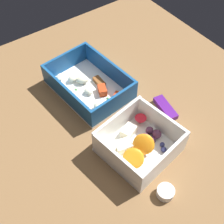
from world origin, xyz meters
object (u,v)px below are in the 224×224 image
(pasta_container, at_px, (89,86))
(candy_bar, at_px, (165,108))
(paper_cup_liner, at_px, (165,192))
(fruit_bowl, at_px, (138,143))

(pasta_container, xyz_separation_m, candy_bar, (0.15, 0.11, -0.01))
(pasta_container, height_order, paper_cup_liner, pasta_container)
(pasta_container, bearing_deg, fruit_bowl, -8.01)
(fruit_bowl, xyz_separation_m, paper_cup_liner, (0.11, -0.02, -0.01))
(pasta_container, distance_m, paper_cup_liner, 0.30)
(fruit_bowl, relative_size, candy_bar, 2.24)
(pasta_container, height_order, candy_bar, pasta_container)
(pasta_container, bearing_deg, paper_cup_liner, -10.88)
(fruit_bowl, xyz_separation_m, candy_bar, (-0.05, 0.12, -0.02))
(candy_bar, height_order, paper_cup_liner, paper_cup_liner)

